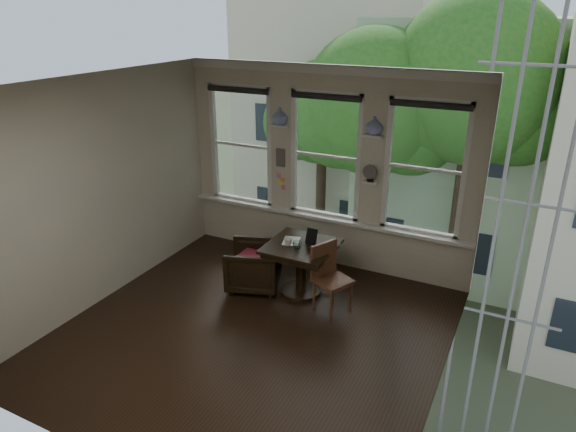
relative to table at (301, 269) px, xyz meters
The scene contains 25 objects.
ground 1.19m from the table, 96.31° to the right, with size 4.50×4.50×0.00m, color black.
ceiling 2.86m from the table, 96.31° to the right, with size 4.50×4.50×0.00m, color silver.
wall_back 1.60m from the table, 96.32° to the left, with size 4.50×4.50×0.00m, color beige.
wall_front 3.56m from the table, 92.11° to the right, with size 4.50×4.50×0.00m, color beige.
wall_left 2.86m from the table, 154.63° to the right, with size 4.50×4.50×0.00m, color beige.
wall_right 2.66m from the table, 27.91° to the right, with size 4.50×4.50×0.00m, color beige.
window_left 2.34m from the table, 144.48° to the left, with size 1.10×0.12×1.90m, color white, non-canonical shape.
window_center 1.74m from the table, 96.32° to the left, with size 1.10×0.12×1.90m, color white, non-canonical shape.
window_right 2.19m from the table, 40.30° to the left, with size 1.10×0.12×1.90m, color white, non-canonical shape.
shelf_left 2.18m from the table, 129.68° to the left, with size 0.26×0.16×0.03m, color white.
shelf_right 2.09m from the table, 59.61° to the left, with size 0.26×0.16×0.03m, color white.
intercom 1.83m from the table, 128.87° to the left, with size 0.14×0.06×0.28m, color #59544F.
sticky_notes 1.62m from the table, 128.74° to the left, with size 0.16×0.01×0.24m, color pink, non-canonical shape.
desk_fan 1.64m from the table, 59.12° to the left, with size 0.20×0.20×0.24m, color #59544F, non-canonical shape.
vase_left 2.29m from the table, 129.68° to the left, with size 0.24×0.24×0.25m, color white.
vase_right 2.21m from the table, 59.61° to the left, with size 0.24×0.24×0.25m, color white.
table is the anchor object (origin of this frame).
armchair_left 0.70m from the table, 167.81° to the right, with size 0.71×0.73×0.66m, color black.
cushion_red 0.70m from the table, 167.81° to the right, with size 0.45×0.45×0.06m, color maroon.
side_chair_right 0.62m from the table, 22.35° to the right, with size 0.42×0.42×0.92m, color #49251A, non-canonical shape.
laptop 0.49m from the table, 16.26° to the right, with size 0.30×0.19×0.02m, color black.
mug 0.46m from the table, 147.99° to the right, with size 0.11×0.11×0.10m, color white.
drinking_glass 0.44m from the table, 92.62° to the right, with size 0.12×0.12×0.09m, color white.
tablet 0.51m from the table, 38.86° to the left, with size 0.16×0.02×0.22m, color black.
papers 0.42m from the table, 165.55° to the left, with size 0.22×0.30×0.00m, color silver.
Camera 1 is at (2.77, -4.58, 3.73)m, focal length 32.00 mm.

